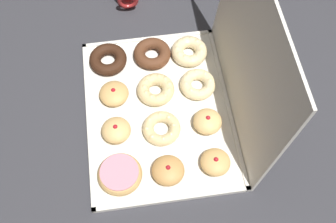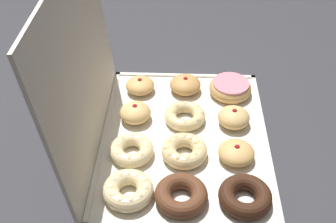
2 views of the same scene
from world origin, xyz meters
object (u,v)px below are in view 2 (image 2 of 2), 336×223
at_px(jelly_filled_donut_1, 236,153).
at_px(pink_frosted_donut_3, 230,88).
at_px(chocolate_cake_ring_donut_0, 245,196).
at_px(cruller_donut_8, 128,190).
at_px(jelly_filled_donut_11, 140,85).
at_px(chocolate_cake_ring_donut_4, 181,195).
at_px(cruller_donut_5, 183,150).
at_px(jelly_filled_donut_10, 135,113).
at_px(donut_box, 184,139).
at_px(jelly_filled_donut_7, 187,85).
at_px(cruller_donut_6, 186,116).
at_px(cruller_donut_9, 132,150).
at_px(jelly_filled_donut_2, 234,117).

bearing_deg(jelly_filled_donut_1, pink_frosted_donut_3, -1.00).
bearing_deg(chocolate_cake_ring_donut_0, cruller_donut_8, 88.64).
bearing_deg(jelly_filled_donut_11, chocolate_cake_ring_donut_4, -162.19).
bearing_deg(cruller_donut_5, jelly_filled_donut_11, 26.55).
relative_size(chocolate_cake_ring_donut_0, jelly_filled_donut_10, 1.42).
relative_size(donut_box, jelly_filled_donut_7, 6.21).
height_order(donut_box, pink_frosted_donut_3, pink_frosted_donut_3).
bearing_deg(chocolate_cake_ring_donut_0, jelly_filled_donut_10, 45.41).
relative_size(cruller_donut_6, jelly_filled_donut_11, 1.32).
xyz_separation_m(cruller_donut_6, jelly_filled_donut_7, (0.13, -0.00, 0.01)).
distance_m(donut_box, cruller_donut_9, 0.15).
xyz_separation_m(chocolate_cake_ring_donut_4, cruller_donut_6, (0.27, -0.01, -0.00)).
bearing_deg(jelly_filled_donut_10, jelly_filled_donut_1, -117.37).
relative_size(cruller_donut_8, jelly_filled_donut_10, 1.37).
xyz_separation_m(jelly_filled_donut_7, jelly_filled_donut_10, (-0.13, 0.14, 0.00)).
relative_size(jelly_filled_donut_1, cruller_donut_9, 0.81).
height_order(jelly_filled_donut_7, jelly_filled_donut_11, jelly_filled_donut_7).
height_order(pink_frosted_donut_3, cruller_donut_6, pink_frosted_donut_3).
xyz_separation_m(chocolate_cake_ring_donut_4, cruller_donut_5, (0.14, -0.00, 0.00)).
height_order(pink_frosted_donut_3, jelly_filled_donut_10, jelly_filled_donut_10).
bearing_deg(cruller_donut_6, chocolate_cake_ring_donut_4, 177.98).
bearing_deg(chocolate_cake_ring_donut_0, chocolate_cake_ring_donut_4, 91.05).
height_order(pink_frosted_donut_3, jelly_filled_donut_11, jelly_filled_donut_11).
bearing_deg(jelly_filled_donut_7, jelly_filled_donut_1, -155.33).
distance_m(jelly_filled_donut_7, jelly_filled_donut_11, 0.14).
bearing_deg(jelly_filled_donut_2, jelly_filled_donut_11, 62.84).
height_order(jelly_filled_donut_1, jelly_filled_donut_11, same).
bearing_deg(pink_frosted_donut_3, cruller_donut_8, 146.28).
distance_m(jelly_filled_donut_1, jelly_filled_donut_2, 0.13).
relative_size(cruller_donut_5, cruller_donut_8, 0.99).
xyz_separation_m(jelly_filled_donut_2, jelly_filled_donut_11, (0.13, 0.26, -0.00)).
relative_size(jelly_filled_donut_7, cruller_donut_8, 0.78).
distance_m(jelly_filled_donut_1, cruller_donut_9, 0.26).
relative_size(jelly_filled_donut_7, jelly_filled_donut_11, 1.08).
bearing_deg(cruller_donut_5, cruller_donut_8, 136.39).
bearing_deg(jelly_filled_donut_10, chocolate_cake_ring_donut_4, -154.47).
height_order(cruller_donut_6, jelly_filled_donut_7, jelly_filled_donut_7).
xyz_separation_m(jelly_filled_donut_7, cruller_donut_8, (-0.39, 0.13, -0.00)).
distance_m(jelly_filled_donut_2, jelly_filled_donut_7, 0.19).
relative_size(chocolate_cake_ring_donut_0, jelly_filled_donut_7, 1.32).
distance_m(cruller_donut_6, cruller_donut_8, 0.29).
bearing_deg(jelly_filled_donut_1, jelly_filled_donut_10, 62.63).
height_order(jelly_filled_donut_2, cruller_donut_6, jelly_filled_donut_2).
bearing_deg(jelly_filled_donut_11, jelly_filled_donut_10, 179.32).
xyz_separation_m(jelly_filled_donut_2, chocolate_cake_ring_donut_4, (-0.26, 0.14, -0.01)).
xyz_separation_m(chocolate_cake_ring_donut_0, cruller_donut_5, (0.13, 0.14, 0.00)).
relative_size(donut_box, jelly_filled_donut_10, 6.66).
bearing_deg(donut_box, cruller_donut_6, -2.93).
bearing_deg(donut_box, cruller_donut_9, 116.62).
height_order(jelly_filled_donut_7, cruller_donut_8, jelly_filled_donut_7).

